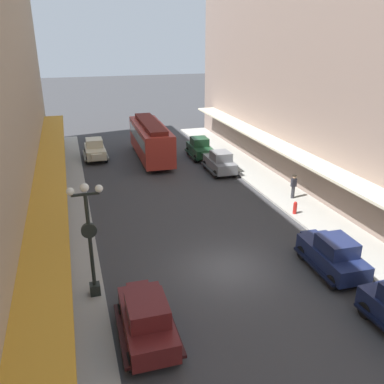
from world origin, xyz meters
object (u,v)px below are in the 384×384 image
parked_car_2 (147,318)px  parked_car_4 (200,148)px  pedestrian_0 (61,188)px  streetcar (151,139)px  parked_car_0 (333,254)px  parked_car_1 (95,149)px  pedestrian_1 (293,186)px  lamp_post_with_clock (90,236)px  fire_hydrant (295,208)px  parked_car_5 (220,162)px

parked_car_2 → parked_car_4: same height
parked_car_2 → pedestrian_0: size_ratio=2.56×
parked_car_2 → streetcar: (4.99, 23.16, 0.96)m
pedestrian_0 → streetcar: bearing=45.7°
parked_car_0 → parked_car_1: same height
parked_car_1 → pedestrian_0: (-3.05, -9.66, 0.07)m
parked_car_1 → pedestrian_1: 18.70m
pedestrian_0 → pedestrian_1: (15.29, -4.47, 0.00)m
parked_car_1 → parked_car_4: (9.34, -2.44, 0.00)m
parked_car_2 → streetcar: size_ratio=0.44×
streetcar → pedestrian_1: streetcar is taller
parked_car_2 → lamp_post_with_clock: bearing=117.1°
parked_car_2 → lamp_post_with_clock: (-1.67, 3.26, 2.04)m
parked_car_0 → streetcar: 21.64m
fire_hydrant → pedestrian_1: bearing=62.6°
streetcar → pedestrian_0: streetcar is taller
parked_car_4 → pedestrian_1: bearing=-76.0°
parked_car_0 → pedestrian_0: parked_car_0 is taller
parked_car_0 → fire_hydrant: (1.64, 6.15, -0.38)m
parked_car_0 → pedestrian_0: 17.97m
parked_car_5 → pedestrian_0: size_ratio=2.57×
fire_hydrant → parked_car_0: bearing=-104.9°
parked_car_5 → pedestrian_0: parked_car_5 is taller
streetcar → pedestrian_0: size_ratio=5.79×
pedestrian_0 → parked_car_1: bearing=72.5°
parked_car_0 → pedestrian_1: size_ratio=2.58×
parked_car_4 → streetcar: size_ratio=0.45×
streetcar → fire_hydrant: (6.10, -15.00, -1.34)m
parked_car_4 → parked_car_5: size_ratio=1.01×
parked_car_0 → parked_car_1: bearing=112.5°
parked_car_4 → pedestrian_1: (2.90, -11.69, 0.07)m
lamp_post_with_clock → parked_car_4: bearing=59.7°
pedestrian_0 → lamp_post_with_clock: bearing=-83.6°
parked_car_4 → pedestrian_0: size_ratio=2.58×
parked_car_5 → pedestrian_1: (2.71, -7.05, 0.07)m
parked_car_0 → fire_hydrant: bearing=75.1°
parked_car_0 → parked_car_5: (0.14, 15.56, 0.00)m
parked_car_5 → pedestrian_1: 7.56m
parked_car_4 → fire_hydrant: size_ratio=5.26×
parked_car_2 → parked_car_5: same height
parked_car_2 → fire_hydrant: parked_car_2 is taller
pedestrian_0 → pedestrian_1: size_ratio=1.00×
parked_car_4 → pedestrian_1: parked_car_4 is taller
pedestrian_1 → parked_car_0: bearing=-108.6°
parked_car_0 → lamp_post_with_clock: bearing=173.6°
streetcar → parked_car_4: bearing=-12.3°
lamp_post_with_clock → pedestrian_1: size_ratio=3.09×
parked_car_2 → fire_hydrant: bearing=36.4°
parked_car_5 → fire_hydrant: 9.53m
parked_car_0 → parked_car_5: bearing=89.5°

